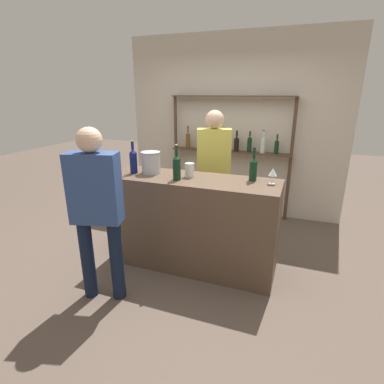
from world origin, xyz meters
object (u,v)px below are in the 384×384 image
Objects in this scene: counter_bottle_0 at (253,168)px; ice_bucket at (151,162)px; wine_glass at (273,172)px; cork_jar at (190,170)px; counter_bottle_2 at (133,161)px; server_behind_counter at (214,166)px; customer_left at (96,204)px; counter_bottle_1 at (177,167)px.

ice_bucket is (-1.14, -0.10, -0.01)m from counter_bottle_0.
ice_bucket is at bearing -178.39° from wine_glass.
cork_jar is at bearing -171.64° from counter_bottle_0.
server_behind_counter is (0.73, 0.75, -0.17)m from counter_bottle_2.
customer_left is at bearing -140.96° from counter_bottle_0.
wine_glass is (1.53, 0.11, -0.02)m from counter_bottle_2.
wine_glass is 1.08× the size of cork_jar.
counter_bottle_1 is 2.46× the size of cork_jar.
counter_bottle_2 reaches higher than ice_bucket.
counter_bottle_1 reaches higher than ice_bucket.
ice_bucket reaches higher than cork_jar.
server_behind_counter is at bearing 141.30° from wine_glass.
counter_bottle_0 is at bearing 5.02° from ice_bucket.
counter_bottle_0 is 0.92× the size of counter_bottle_1.
counter_bottle_0 reaches higher than cork_jar.
counter_bottle_1 reaches higher than counter_bottle_0.
wine_glass is 1.35m from ice_bucket.
customer_left is at bearing -83.44° from counter_bottle_2.
wine_glass is 0.10× the size of customer_left.
cork_jar is 1.07m from customer_left.
ice_bucket is (-1.35, -0.04, 0.00)m from wine_glass.
ice_bucket is at bearing -55.81° from server_behind_counter.
customer_left is (-0.56, -0.90, -0.15)m from cork_jar.
server_behind_counter is at bearing 51.38° from ice_bucket.
counter_bottle_0 reaches higher than wine_glass.
counter_bottle_1 is 0.87m from server_behind_counter.
counter_bottle_1 is 0.42m from ice_bucket.
wine_glass is at bearing 34.12° from server_behind_counter.
cork_jar is at bearing -47.16° from customer_left.
counter_bottle_0 is 1.14m from ice_bucket.
ice_bucket is at bearing -179.82° from cork_jar.
counter_bottle_0 is 0.80m from counter_bottle_1.
customer_left is (-1.43, -0.93, -0.20)m from wine_glass.
counter_bottle_2 is 0.23× the size of customer_left.
customer_left is at bearing -121.84° from cork_jar.
counter_bottle_2 is at bearing -8.76° from customer_left.
ice_bucket is 1.61× the size of cork_jar.
customer_left is (-0.63, -1.58, -0.05)m from server_behind_counter.
cork_jar is (-0.88, -0.04, -0.05)m from wine_glass.
wine_glass reaches higher than cork_jar.
wine_glass is 1.04m from server_behind_counter.
ice_bucket is 0.47m from cork_jar.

